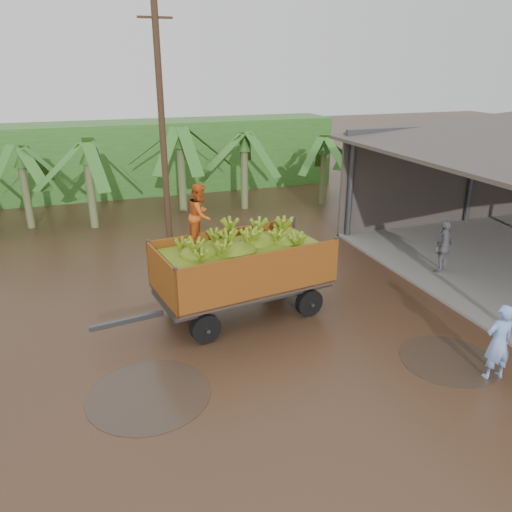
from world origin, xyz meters
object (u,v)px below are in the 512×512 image
(utility_pole, at_px, (162,125))
(banana_trailer, at_px, (242,266))
(man_grey, at_px, (443,247))
(man_blue, at_px, (499,342))

(utility_pole, bearing_deg, banana_trailer, -84.05)
(man_grey, bearing_deg, man_blue, 35.68)
(man_grey, relative_size, utility_pole, 0.21)
(man_blue, distance_m, man_grey, 5.80)
(banana_trailer, xyz_separation_m, man_blue, (4.17, -4.62, -0.50))
(man_blue, distance_m, utility_pole, 13.15)
(banana_trailer, xyz_separation_m, man_grey, (6.87, 0.51, -0.47))
(banana_trailer, relative_size, man_grey, 3.55)
(banana_trailer, relative_size, utility_pole, 0.75)
(man_blue, height_order, man_grey, man_grey)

